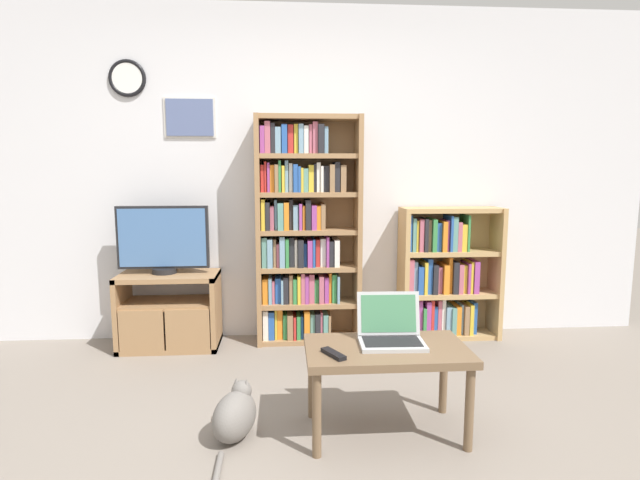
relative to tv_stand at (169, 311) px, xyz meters
The scene contains 9 objects.
wall_back 1.42m from the tv_stand, 15.53° to the left, with size 5.78×0.09×2.60m.
tv_stand is the anchor object (origin of this frame).
television 0.54m from the tv_stand, 133.94° to the left, with size 0.67×0.18×0.51m.
bookshelf_tall 1.17m from the tv_stand, ahead, with size 0.80×0.29×1.75m.
bookshelf_short 2.16m from the tv_stand, ahead, with size 0.79×0.28×1.05m.
coffee_table 1.94m from the tv_stand, 44.55° to the right, with size 0.82×0.47×0.46m.
laptop 1.93m from the tv_stand, 42.44° to the right, with size 0.34×0.28×0.25m.
remote_near_laptop 1.84m from the tv_stand, 53.04° to the right, with size 0.11×0.16×0.02m.
cat 1.50m from the tv_stand, 65.51° to the right, with size 0.29×0.59×0.29m.
Camera 1 is at (-0.09, -1.94, 1.34)m, focal length 28.00 mm.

